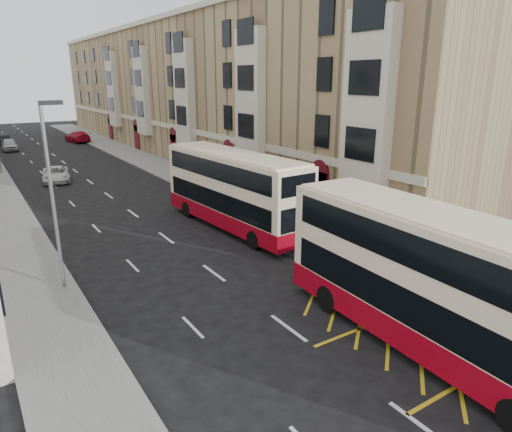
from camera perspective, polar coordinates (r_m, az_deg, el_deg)
ground at (r=15.20m, az=13.71°, el=-19.92°), size 200.00×200.00×0.00m
pavement_right at (r=42.73m, az=-8.30°, el=4.64°), size 4.00×120.00×0.15m
pavement_left at (r=39.14m, az=-29.35°, el=1.50°), size 3.00×120.00×0.15m
kerb_right at (r=41.96m, az=-10.78°, el=4.30°), size 0.25×120.00×0.15m
kerb_left at (r=39.23m, az=-27.18°, el=1.84°), size 0.25×120.00×0.15m
road_markings at (r=54.61m, az=-22.75°, el=6.09°), size 10.00×110.00×0.01m
terrace_right at (r=58.65m, az=-8.84°, el=15.23°), size 10.75×79.00×15.25m
guard_railing at (r=22.29m, az=14.41°, el=-5.09°), size 0.06×6.56×1.01m
street_lamp_near at (r=20.74m, az=-24.10°, el=3.27°), size 0.93×0.18×8.00m
double_decker_front at (r=16.32m, az=21.46°, el=-7.91°), size 3.32×12.28×4.85m
double_decker_rear at (r=27.96m, az=-2.82°, el=3.23°), size 3.50×12.00×4.72m
pedestrian_mid at (r=22.87m, az=26.66°, el=-5.34°), size 0.92×0.74×1.79m
pedestrian_far at (r=20.22m, az=22.24°, el=-7.53°), size 1.16×0.79×1.83m
white_van at (r=45.06m, az=-23.72°, el=4.79°), size 2.95×5.09×1.33m
car_silver at (r=67.46m, az=-28.46°, el=7.84°), size 1.90×4.50×1.52m
car_dark at (r=74.08m, az=-29.10°, el=8.31°), size 2.14×4.18×1.31m
car_red at (r=72.42m, az=-21.39°, el=9.23°), size 2.99×5.80×1.61m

